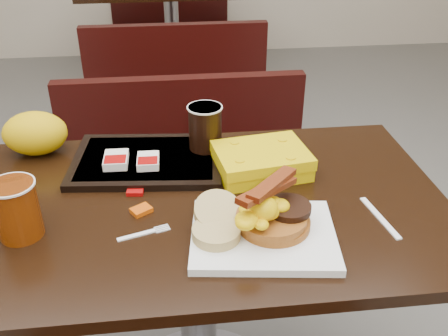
{
  "coord_description": "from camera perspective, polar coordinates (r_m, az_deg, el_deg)",
  "views": [
    {
      "loc": [
        -0.04,
        -0.98,
        1.42
      ],
      "look_at": [
        0.08,
        0.06,
        0.8
      ],
      "focal_mm": 40.32,
      "sensor_mm": 36.0,
      "label": 1
    }
  ],
  "objects": [
    {
      "name": "table_near",
      "position": [
        1.44,
        -2.95,
        -16.22
      ],
      "size": [
        1.2,
        0.7,
        0.75
      ],
      "primitive_type": null,
      "color": "black",
      "rests_on": "floor"
    },
    {
      "name": "bench_near_n",
      "position": [
        1.99,
        -4.35,
        -1.71
      ],
      "size": [
        1.0,
        0.46,
        0.72
      ],
      "primitive_type": null,
      "color": "black",
      "rests_on": "floor"
    },
    {
      "name": "table_far",
      "position": [
        3.73,
        -5.83,
        14.21
      ],
      "size": [
        1.2,
        0.7,
        0.75
      ],
      "primitive_type": null,
      "color": "black",
      "rests_on": "floor"
    },
    {
      "name": "bench_far_s",
      "position": [
        3.07,
        -5.46,
        10.29
      ],
      "size": [
        1.0,
        0.46,
        0.72
      ],
      "primitive_type": null,
      "color": "black",
      "rests_on": "floor"
    },
    {
      "name": "bench_far_n",
      "position": [
        4.41,
        -6.07,
        16.57
      ],
      "size": [
        1.0,
        0.46,
        0.72
      ],
      "primitive_type": null,
      "color": "black",
      "rests_on": "floor"
    },
    {
      "name": "platter",
      "position": [
        1.07,
        4.48,
        -7.63
      ],
      "size": [
        0.33,
        0.27,
        0.02
      ],
      "primitive_type": "cube",
      "rotation": [
        0.0,
        0.0,
        -0.12
      ],
      "color": "white",
      "rests_on": "table_near"
    },
    {
      "name": "pancake_stack",
      "position": [
        1.08,
        5.65,
        -5.81
      ],
      "size": [
        0.2,
        0.2,
        0.03
      ],
      "primitive_type": "cylinder",
      "rotation": [
        0.0,
        0.0,
        0.34
      ],
      "color": "#905718",
      "rests_on": "platter"
    },
    {
      "name": "sausage_patty",
      "position": [
        1.08,
        7.38,
        -4.49
      ],
      "size": [
        0.12,
        0.12,
        0.01
      ],
      "primitive_type": "cylinder",
      "rotation": [
        0.0,
        0.0,
        -0.35
      ],
      "color": "black",
      "rests_on": "pancake_stack"
    },
    {
      "name": "scrambled_eggs",
      "position": [
        1.03,
        4.49,
        -4.84
      ],
      "size": [
        0.12,
        0.1,
        0.05
      ],
      "primitive_type": "ellipsoid",
      "rotation": [
        0.0,
        0.0,
        0.13
      ],
      "color": "yellow",
      "rests_on": "pancake_stack"
    },
    {
      "name": "bacon_strips",
      "position": [
        1.03,
        4.94,
        -2.36
      ],
      "size": [
        0.18,
        0.17,
        0.01
      ],
      "primitive_type": null,
      "rotation": [
        0.0,
        0.0,
        0.75
      ],
      "color": "#401004",
      "rests_on": "scrambled_eggs"
    },
    {
      "name": "muffin_bottom",
      "position": [
        1.04,
        -0.88,
        -7.33
      ],
      "size": [
        0.12,
        0.12,
        0.02
      ],
      "primitive_type": "cylinder",
      "rotation": [
        0.0,
        0.0,
        -0.22
      ],
      "color": "tan",
      "rests_on": "platter"
    },
    {
      "name": "muffin_top",
      "position": [
        1.08,
        -0.73,
        -4.94
      ],
      "size": [
        0.12,
        0.12,
        0.06
      ],
      "primitive_type": "cylinder",
      "rotation": [
        0.38,
        0.0,
        0.17
      ],
      "color": "tan",
      "rests_on": "platter"
    },
    {
      "name": "coffee_cup_near",
      "position": [
        1.13,
        -22.44,
        -4.43
      ],
      "size": [
        0.11,
        0.11,
        0.13
      ],
      "primitive_type": "cylinder",
      "rotation": [
        0.0,
        0.0,
        0.23
      ],
      "color": "#913605",
      "rests_on": "table_near"
    },
    {
      "name": "fork",
      "position": [
        1.1,
        -9.91,
        -7.52
      ],
      "size": [
        0.12,
        0.05,
        0.0
      ],
      "primitive_type": null,
      "rotation": [
        0.0,
        0.0,
        0.3
      ],
      "color": "white",
      "rests_on": "table_near"
    },
    {
      "name": "knife",
      "position": [
        1.18,
        17.26,
        -5.39
      ],
      "size": [
        0.04,
        0.16,
        0.0
      ],
      "primitive_type": "cube",
      "rotation": [
        0.0,
        0.0,
        -1.42
      ],
      "color": "white",
      "rests_on": "table_near"
    },
    {
      "name": "condiment_syrup",
      "position": [
        1.16,
        -9.36,
        -4.73
      ],
      "size": [
        0.06,
        0.05,
        0.01
      ],
      "primitive_type": "cube",
      "rotation": [
        0.0,
        0.0,
        0.57
      ],
      "color": "#C64808",
      "rests_on": "table_near"
    },
    {
      "name": "condiment_ketchup",
      "position": [
        1.23,
        -10.03,
        -2.64
      ],
      "size": [
        0.04,
        0.03,
        0.01
      ],
      "primitive_type": "cube",
      "rotation": [
        0.0,
        0.0,
        -0.11
      ],
      "color": "#8C0504",
      "rests_on": "table_near"
    },
    {
      "name": "tray",
      "position": [
        1.35,
        -8.69,
        0.87
      ],
      "size": [
        0.41,
        0.31,
        0.02
      ],
      "primitive_type": "cube",
      "rotation": [
        0.0,
        0.0,
        -0.09
      ],
      "color": "black",
      "rests_on": "table_near"
    },
    {
      "name": "hashbrown_sleeve_left",
      "position": [
        1.33,
        -12.13,
        0.91
      ],
      "size": [
        0.06,
        0.08,
        0.02
      ],
      "primitive_type": "cube",
      "rotation": [
        0.0,
        0.0,
        -0.02
      ],
      "color": "silver",
      "rests_on": "tray"
    },
    {
      "name": "hashbrown_sleeve_right",
      "position": [
        1.31,
        -8.59,
        0.79
      ],
      "size": [
        0.06,
        0.08,
        0.02
      ],
      "primitive_type": "cube",
      "rotation": [
        0.0,
        0.0,
        -0.02
      ],
      "color": "silver",
      "rests_on": "tray"
    },
    {
      "name": "coffee_cup_far",
      "position": [
        1.35,
        -2.15,
        4.6
      ],
      "size": [
        0.09,
        0.09,
        0.12
      ],
      "primitive_type": "cylinder",
      "rotation": [
        0.0,
        0.0,
        -0.06
      ],
      "color": "black",
      "rests_on": "tray"
    },
    {
      "name": "clamshell",
      "position": [
        1.29,
        4.26,
        0.82
      ],
      "size": [
        0.25,
        0.21,
        0.06
      ],
      "primitive_type": "cube",
      "rotation": [
        0.0,
        0.0,
        0.14
      ],
      "color": "#D2AF03",
      "rests_on": "table_near"
    },
    {
      "name": "paper_bag",
      "position": [
        1.46,
        -20.62,
        3.71
      ],
      "size": [
        0.18,
        0.14,
        0.12
      ],
      "primitive_type": "ellipsoid",
      "rotation": [
        0.0,
        0.0,
        -0.07
      ],
      "color": "#CFA206",
      "rests_on": "table_near"
    }
  ]
}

